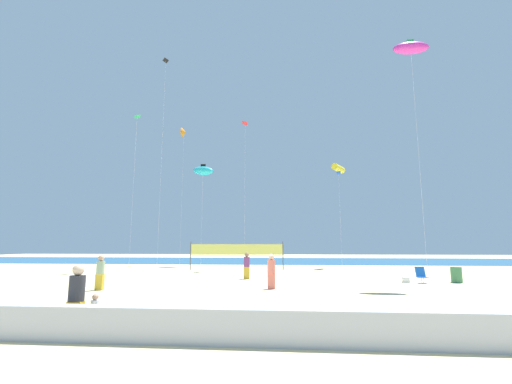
{
  "coord_description": "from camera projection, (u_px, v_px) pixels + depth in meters",
  "views": [
    {
      "loc": [
        1.84,
        -17.42,
        2.13
      ],
      "look_at": [
        -0.57,
        9.9,
        6.36
      ],
      "focal_mm": 24.04,
      "sensor_mm": 36.0,
      "label": 1
    }
  ],
  "objects": [
    {
      "name": "volleyball_net",
      "position": [
        237.0,
        250.0,
        29.53
      ],
      "size": [
        8.01,
        0.86,
        2.4
      ],
      "color": "#4C4C51",
      "rests_on": "ground"
    },
    {
      "name": "kite_red_diamond",
      "position": [
        245.0,
        126.0,
        31.74
      ],
      "size": [
        0.79,
        0.79,
        13.52
      ],
      "color": "silver",
      "rests_on": "ground"
    },
    {
      "name": "beachgoer_coral_shirt",
      "position": [
        271.0,
        270.0,
        16.72
      ],
      "size": [
        0.38,
        0.38,
        1.67
      ],
      "rotation": [
        0.0,
        0.0,
        2.4
      ],
      "color": "#EA7260",
      "rests_on": "ground"
    },
    {
      "name": "kite_cyan_inflatable",
      "position": [
        203.0,
        171.0,
        36.0
      ],
      "size": [
        2.84,
        1.99,
        10.54
      ],
      "color": "silver",
      "rests_on": "ground"
    },
    {
      "name": "folding_beach_chair",
      "position": [
        421.0,
        275.0,
        19.3
      ],
      "size": [
        0.52,
        0.65,
        0.89
      ],
      "rotation": [
        0.0,
        0.0,
        0.55
      ],
      "color": "#1959B2",
      "rests_on": "ground"
    },
    {
      "name": "beachgoer_plum_shirt",
      "position": [
        247.0,
        265.0,
        21.59
      ],
      "size": [
        0.37,
        0.37,
        1.64
      ],
      "rotation": [
        0.0,
        0.0,
        2.49
      ],
      "color": "gold",
      "rests_on": "ground"
    },
    {
      "name": "ocean_band",
      "position": [
        273.0,
        261.0,
        46.28
      ],
      "size": [
        120.0,
        20.0,
        0.01
      ],
      "primitive_type": "cube",
      "color": "#28608C",
      "rests_on": "ground"
    },
    {
      "name": "ground_plane",
      "position": [
        250.0,
        288.0,
        16.98
      ],
      "size": [
        120.0,
        120.0,
        0.0
      ],
      "primitive_type": "plane",
      "color": "beige"
    },
    {
      "name": "beachgoer_sage_shirt",
      "position": [
        100.0,
        271.0,
        16.31
      ],
      "size": [
        0.37,
        0.37,
        1.63
      ],
      "rotation": [
        0.0,
        0.0,
        1.39
      ],
      "color": "gold",
      "rests_on": "ground"
    },
    {
      "name": "trash_barrel",
      "position": [
        456.0,
        275.0,
        19.45
      ],
      "size": [
        0.58,
        0.58,
        0.88
      ],
      "primitive_type": "cylinder",
      "color": "#3F7F4C",
      "rests_on": "ground"
    },
    {
      "name": "beach_handbag",
      "position": [
        406.0,
        280.0,
        19.48
      ],
      "size": [
        0.38,
        0.19,
        0.3
      ],
      "primitive_type": "cube",
      "color": "white",
      "rests_on": "ground"
    },
    {
      "name": "mother_figure",
      "position": [
        76.0,
        296.0,
        8.45
      ],
      "size": [
        0.38,
        0.38,
        1.65
      ],
      "rotation": [
        0.0,
        0.0,
        0.47
      ],
      "color": "gold",
      "rests_on": "ground"
    },
    {
      "name": "toddler_figure",
      "position": [
        94.0,
        312.0,
        8.46
      ],
      "size": [
        0.21,
        0.21,
        0.92
      ],
      "rotation": [
        0.0,
        0.0,
        0.24
      ],
      "color": "maroon",
      "rests_on": "ground"
    },
    {
      "name": "kite_orange_delta",
      "position": [
        184.0,
        133.0,
        39.73
      ],
      "size": [
        0.53,
        1.09,
        15.57
      ],
      "color": "silver",
      "rests_on": "ground"
    },
    {
      "name": "kite_yellow_tube",
      "position": [
        338.0,
        169.0,
        33.6
      ],
      "size": [
        1.56,
        2.18,
        9.85
      ],
      "color": "silver",
      "rests_on": "ground"
    },
    {
      "name": "kite_magenta_inflatable",
      "position": [
        411.0,
        48.0,
        20.42
      ],
      "size": [
        2.12,
        0.86,
        14.3
      ],
      "color": "silver",
      "rests_on": "ground"
    },
    {
      "name": "boardwalk_ledge",
      "position": [
        203.0,
        326.0,
        7.47
      ],
      "size": [
        28.0,
        0.44,
        0.76
      ],
      "primitive_type": "cube",
      "color": "#B7B7BC",
      "rests_on": "ground"
    },
    {
      "name": "kite_black_diamond",
      "position": [
        165.0,
        70.0,
        32.17
      ],
      "size": [
        0.48,
        0.48,
        19.51
      ],
      "color": "silver",
      "rests_on": "ground"
    },
    {
      "name": "kite_green_diamond",
      "position": [
        137.0,
        120.0,
        29.51
      ],
      "size": [
        0.59,
        0.58,
        13.28
      ],
      "color": "silver",
      "rests_on": "ground"
    }
  ]
}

